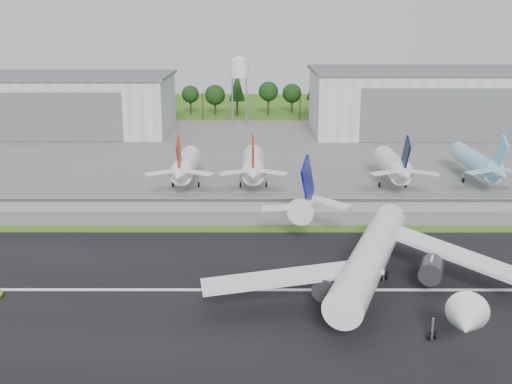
{
  "coord_description": "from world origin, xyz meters",
  "views": [
    {
      "loc": [
        2.56,
        -89.4,
        44.04
      ],
      "look_at": [
        2.35,
        40.0,
        9.0
      ],
      "focal_mm": 45.0,
      "sensor_mm": 36.0,
      "label": 1
    }
  ],
  "objects_px": {
    "parked_jet_navy": "(395,166)",
    "parked_jet_skyblue": "(479,163)",
    "main_airliner": "(372,264)",
    "parked_jet_red_a": "(185,166)",
    "parked_jet_red_b": "(253,166)"
  },
  "relations": [
    {
      "from": "parked_jet_navy",
      "to": "parked_jet_skyblue",
      "type": "xyz_separation_m",
      "value": [
        24.15,
        4.97,
        -0.24
      ]
    },
    {
      "from": "main_airliner",
      "to": "parked_jet_skyblue",
      "type": "relative_size",
      "value": 1.54
    },
    {
      "from": "parked_jet_red_a",
      "to": "parked_jet_skyblue",
      "type": "relative_size",
      "value": 0.84
    },
    {
      "from": "parked_jet_skyblue",
      "to": "main_airliner",
      "type": "bearing_deg",
      "value": -120.12
    },
    {
      "from": "main_airliner",
      "to": "parked_jet_navy",
      "type": "bearing_deg",
      "value": -85.16
    },
    {
      "from": "parked_jet_red_a",
      "to": "parked_jet_navy",
      "type": "bearing_deg",
      "value": 0.01
    },
    {
      "from": "parked_jet_red_b",
      "to": "parked_jet_navy",
      "type": "relative_size",
      "value": 1.0
    },
    {
      "from": "parked_jet_skyblue",
      "to": "parked_jet_red_b",
      "type": "bearing_deg",
      "value": -175.41
    },
    {
      "from": "main_airliner",
      "to": "parked_jet_red_b",
      "type": "xyz_separation_m",
      "value": [
        -19.96,
        66.99,
        1.4
      ]
    },
    {
      "from": "parked_jet_red_a",
      "to": "parked_jet_navy",
      "type": "relative_size",
      "value": 1.0
    },
    {
      "from": "parked_jet_red_b",
      "to": "parked_jet_navy",
      "type": "height_order",
      "value": "parked_jet_red_b"
    },
    {
      "from": "main_airliner",
      "to": "parked_jet_red_a",
      "type": "height_order",
      "value": "main_airliner"
    },
    {
      "from": "parked_jet_navy",
      "to": "parked_jet_skyblue",
      "type": "bearing_deg",
      "value": 11.62
    },
    {
      "from": "parked_jet_navy",
      "to": "parked_jet_red_a",
      "type": "bearing_deg",
      "value": -179.99
    },
    {
      "from": "main_airliner",
      "to": "parked_jet_red_a",
      "type": "xyz_separation_m",
      "value": [
        -38.19,
        66.97,
        1.26
      ]
    }
  ]
}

